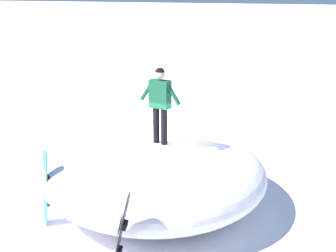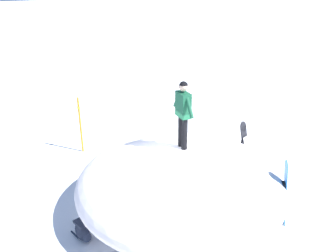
# 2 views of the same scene
# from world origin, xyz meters

# --- Properties ---
(ground) EXTENTS (240.00, 240.00, 0.00)m
(ground) POSITION_xyz_m (0.00, 0.00, 0.00)
(ground) COLOR white
(snow_mound) EXTENTS (7.23, 7.21, 1.58)m
(snow_mound) POSITION_xyz_m (0.16, 0.32, 0.79)
(snow_mound) COLOR white
(snow_mound) RESTS_ON ground
(snowboarder_standing) EXTENTS (1.00, 0.31, 1.66)m
(snowboarder_standing) POSITION_xyz_m (-0.08, 0.54, 2.56)
(snowboarder_standing) COLOR black
(snowboarder_standing) RESTS_ON snow_mound
(snowboard_primary_upright) EXTENTS (0.42, 0.37, 1.59)m
(snowboard_primary_upright) POSITION_xyz_m (-0.23, 3.04, 0.82)
(snowboard_primary_upright) COLOR black
(snowboard_primary_upright) RESTS_ON ground
(snowboard_secondary_upright) EXTENTS (0.32, 0.31, 1.66)m
(snowboard_secondary_upright) POSITION_xyz_m (1.98, 1.93, 0.86)
(snowboard_secondary_upright) COLOR #2672BF
(snowboard_secondary_upright) RESTS_ON ground
(backpack_near) EXTENTS (0.68, 0.32, 0.47)m
(backpack_near) POSITION_xyz_m (-0.21, -2.13, 0.24)
(backpack_near) COLOR #1E2333
(backpack_near) RESTS_ON ground
(trail_marker_pole) EXTENTS (0.10, 0.10, 1.92)m
(trail_marker_pole) POSITION_xyz_m (-4.37, -0.35, 1.00)
(trail_marker_pole) COLOR orange
(trail_marker_pole) RESTS_ON ground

